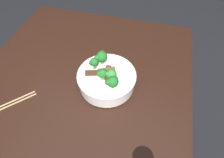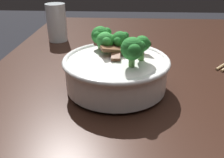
{
  "view_description": "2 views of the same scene",
  "coord_description": "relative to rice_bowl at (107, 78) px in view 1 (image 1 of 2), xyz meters",
  "views": [
    {
      "loc": [
        -0.38,
        -0.27,
        1.51
      ],
      "look_at": [
        0.1,
        -0.15,
        0.91
      ],
      "focal_mm": 30.89,
      "sensor_mm": 36.0,
      "label": 1
    },
    {
      "loc": [
        0.64,
        -0.1,
        1.12
      ],
      "look_at": [
        0.11,
        -0.13,
        0.85
      ],
      "focal_mm": 38.78,
      "sensor_mm": 36.0,
      "label": 2
    }
  ],
  "objects": [
    {
      "name": "chopsticks_pair",
      "position": [
        -0.19,
        0.36,
        -0.05
      ],
      "size": [
        0.17,
        0.16,
        0.01
      ],
      "color": "tan",
      "rests_on": "dining_table"
    },
    {
      "name": "dining_table",
      "position": [
        -0.12,
        0.12,
        -0.16
      ],
      "size": [
        1.3,
        0.98,
        0.83
      ],
      "color": "black",
      "rests_on": "ground"
    },
    {
      "name": "rice_bowl",
      "position": [
        0.0,
        0.0,
        0.0
      ],
      "size": [
        0.25,
        0.25,
        0.15
      ],
      "color": "white",
      "rests_on": "dining_table"
    }
  ]
}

